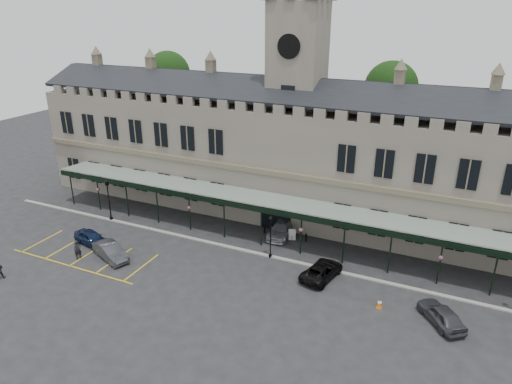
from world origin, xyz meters
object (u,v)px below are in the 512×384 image
at_px(car_left_b, 110,251).
at_px(person_a, 78,250).
at_px(car_van, 322,271).
at_px(car_right_a, 441,315).
at_px(car_left_a, 92,238).
at_px(clock_tower, 297,95).
at_px(lamp_post_mid, 271,233).
at_px(sign_board, 292,235).
at_px(station_building, 294,157).
at_px(traffic_cone, 379,304).
at_px(lamp_post_left, 108,196).
at_px(car_taxi, 282,229).

height_order(car_left_b, person_a, person_a).
xyz_separation_m(car_van, car_right_a, (9.66, -2.27, 0.08)).
bearing_deg(car_left_b, person_a, 137.48).
xyz_separation_m(car_left_a, car_right_a, (31.66, 1.36, 0.03)).
xyz_separation_m(clock_tower, lamp_post_mid, (1.70, -10.56, -10.59)).
xyz_separation_m(lamp_post_mid, person_a, (-15.85, -7.53, -1.60)).
bearing_deg(sign_board, station_building, 90.80).
distance_m(clock_tower, car_left_a, 24.87).
xyz_separation_m(traffic_cone, car_left_a, (-27.27, -1.35, 0.34)).
distance_m(lamp_post_left, car_van, 24.18).
bearing_deg(car_van, lamp_post_left, 9.10).
height_order(sign_board, car_left_b, car_left_b).
distance_m(car_left_a, car_right_a, 31.69).
xyz_separation_m(lamp_post_left, sign_board, (19.40, 3.84, -2.25)).
xyz_separation_m(lamp_post_mid, car_taxi, (-0.70, 4.56, -1.82)).
bearing_deg(car_left_a, car_taxi, -46.92).
height_order(lamp_post_left, car_van, lamp_post_left).
height_order(clock_tower, car_taxi, clock_tower).
bearing_deg(station_building, clock_tower, 90.00).
bearing_deg(car_right_a, car_taxi, -65.58).
bearing_deg(car_left_a, clock_tower, -31.67).
xyz_separation_m(sign_board, car_taxi, (-1.35, 0.57, 0.11)).
height_order(clock_tower, car_left_a, clock_tower).
relative_size(clock_tower, traffic_cone, 34.51).
distance_m(station_building, traffic_cone, 19.62).
relative_size(sign_board, person_a, 0.66).
relative_size(clock_tower, car_left_a, 6.08).
bearing_deg(car_right_a, lamp_post_mid, -51.57).
bearing_deg(car_left_a, person_a, -149.52).
height_order(car_left_a, car_right_a, car_right_a).
xyz_separation_m(car_taxi, car_van, (6.00, -5.85, -0.05)).
bearing_deg(car_taxi, traffic_cone, -39.74).
bearing_deg(car_left_b, car_taxi, -27.28).
relative_size(station_building, car_van, 12.84).
height_order(lamp_post_left, person_a, lamp_post_left).
relative_size(clock_tower, sign_board, 20.58).
height_order(sign_board, car_taxi, car_taxi).
relative_size(lamp_post_mid, car_right_a, 1.00).
height_order(traffic_cone, car_left_b, car_left_b).
xyz_separation_m(station_building, car_right_a, (16.66, -14.03, -5.74)).
height_order(station_building, car_left_b, station_building).
height_order(station_building, clock_tower, clock_tower).
bearing_deg(car_van, lamp_post_mid, -1.16).
height_order(lamp_post_mid, car_right_a, lamp_post_mid).
height_order(car_left_a, car_taxi, car_taxi).
height_order(clock_tower, car_left_b, clock_tower).
xyz_separation_m(clock_tower, traffic_cone, (12.27, -14.12, -12.76)).
relative_size(clock_tower, car_left_b, 5.64).
relative_size(lamp_post_mid, traffic_cone, 5.91).
bearing_deg(car_taxi, lamp_post_mid, -85.18).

